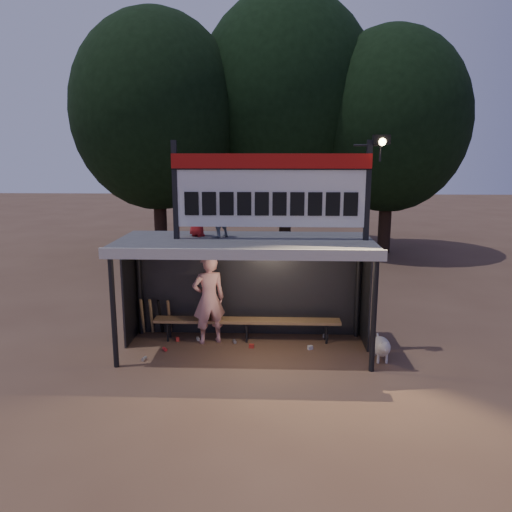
# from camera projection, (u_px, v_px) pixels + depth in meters

# --- Properties ---
(ground) EXTENTS (80.00, 80.00, 0.00)m
(ground) POSITION_uv_depth(u_px,v_px,m) (246.00, 350.00, 10.25)
(ground) COLOR #513728
(ground) RESTS_ON ground
(player) EXTENTS (0.82, 0.69, 1.92)m
(player) POSITION_uv_depth(u_px,v_px,m) (209.00, 299.00, 10.50)
(player) COLOR white
(player) RESTS_ON ground
(child_a) EXTENTS (0.57, 0.57, 0.93)m
(child_a) POSITION_uv_depth(u_px,v_px,m) (217.00, 214.00, 9.89)
(child_a) COLOR gray
(child_a) RESTS_ON dugout_shelter
(child_b) EXTENTS (0.49, 0.47, 0.85)m
(child_b) POSITION_uv_depth(u_px,v_px,m) (197.00, 215.00, 10.05)
(child_b) COLOR red
(child_b) RESTS_ON dugout_shelter
(dugout_shelter) EXTENTS (5.10, 2.08, 2.32)m
(dugout_shelter) POSITION_uv_depth(u_px,v_px,m) (246.00, 260.00, 10.12)
(dugout_shelter) COLOR #414043
(dugout_shelter) RESTS_ON ground
(scoreboard_assembly) EXTENTS (4.10, 0.27, 1.99)m
(scoreboard_assembly) POSITION_uv_depth(u_px,v_px,m) (274.00, 188.00, 9.55)
(scoreboard_assembly) COLOR black
(scoreboard_assembly) RESTS_ON dugout_shelter
(bench) EXTENTS (4.00, 0.35, 0.48)m
(bench) POSITION_uv_depth(u_px,v_px,m) (247.00, 321.00, 10.71)
(bench) COLOR olive
(bench) RESTS_ON ground
(tree_left) EXTENTS (6.46, 6.46, 9.27)m
(tree_left) POSITION_uv_depth(u_px,v_px,m) (156.00, 112.00, 19.08)
(tree_left) COLOR black
(tree_left) RESTS_ON ground
(tree_mid) EXTENTS (7.22, 7.22, 10.36)m
(tree_mid) POSITION_uv_depth(u_px,v_px,m) (286.00, 98.00, 20.22)
(tree_mid) COLOR black
(tree_mid) RESTS_ON ground
(tree_right) EXTENTS (6.08, 6.08, 8.72)m
(tree_right) POSITION_uv_depth(u_px,v_px,m) (390.00, 121.00, 19.29)
(tree_right) COLOR #311F16
(tree_right) RESTS_ON ground
(dog) EXTENTS (0.36, 0.81, 0.49)m
(dog) POSITION_uv_depth(u_px,v_px,m) (381.00, 347.00, 9.71)
(dog) COLOR beige
(dog) RESTS_ON ground
(bats) EXTENTS (0.69, 0.35, 0.84)m
(bats) POSITION_uv_depth(u_px,v_px,m) (156.00, 316.00, 11.05)
(bats) COLOR #A27D4B
(bats) RESTS_ON ground
(litter) EXTENTS (3.77, 1.49, 0.08)m
(litter) POSITION_uv_depth(u_px,v_px,m) (228.00, 344.00, 10.47)
(litter) COLOR #AF281E
(litter) RESTS_ON ground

